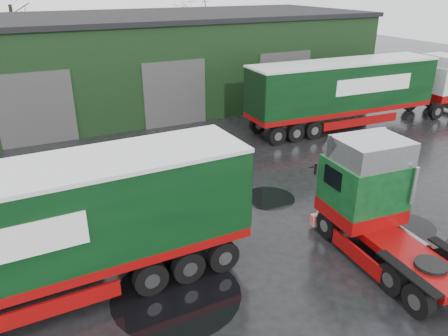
% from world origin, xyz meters
% --- Properties ---
extents(ground, '(100.00, 100.00, 0.00)m').
position_xyz_m(ground, '(0.00, 0.00, 0.00)').
color(ground, black).
extents(warehouse, '(32.40, 12.40, 6.30)m').
position_xyz_m(warehouse, '(2.00, 20.00, 3.16)').
color(warehouse, black).
rests_on(warehouse, ground).
extents(hero_tractor, '(3.03, 6.30, 3.81)m').
position_xyz_m(hero_tractor, '(3.08, -3.00, 1.90)').
color(hero_tractor, '#0D3D19').
rests_on(hero_tractor, ground).
extents(trailer_left, '(13.14, 3.11, 4.06)m').
position_xyz_m(trailer_left, '(-7.50, 0.00, 2.03)').
color(trailer_left, silver).
rests_on(trailer_left, ground).
extents(lorry_right, '(15.76, 3.26, 4.12)m').
position_xyz_m(lorry_right, '(10.91, 9.00, 2.06)').
color(lorry_right, silver).
rests_on(lorry_right, ground).
extents(wash_bucket, '(0.39, 0.39, 0.32)m').
position_xyz_m(wash_bucket, '(6.12, -0.32, 0.16)').
color(wash_bucket, '#1108BB').
rests_on(wash_bucket, ground).
extents(tree_back_a, '(4.40, 4.40, 9.50)m').
position_xyz_m(tree_back_a, '(-6.00, 30.00, 4.75)').
color(tree_back_a, black).
rests_on(tree_back_a, ground).
extents(tree_back_b, '(4.40, 4.40, 7.50)m').
position_xyz_m(tree_back_b, '(10.00, 30.00, 3.75)').
color(tree_back_b, black).
rests_on(tree_back_b, ground).
extents(puddle_0, '(3.82, 3.82, 0.01)m').
position_xyz_m(puddle_0, '(-3.68, -1.38, 0.00)').
color(puddle_0, black).
rests_on(puddle_0, ground).
extents(puddle_1, '(2.18, 2.18, 0.01)m').
position_xyz_m(puddle_1, '(1.97, 2.70, 0.00)').
color(puddle_1, black).
rests_on(puddle_1, ground).
extents(puddle_4, '(1.95, 1.95, 0.01)m').
position_xyz_m(puddle_4, '(5.51, -1.53, 0.00)').
color(puddle_4, black).
rests_on(puddle_4, ground).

